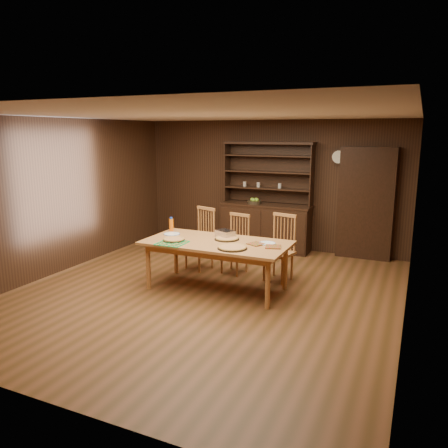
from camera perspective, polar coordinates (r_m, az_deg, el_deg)
The scene contains 20 objects.
floor at distance 6.62m, azimuth -2.44°, elevation -8.98°, with size 6.00×6.00×0.00m, color brown.
room_shell at distance 6.23m, azimuth -2.57°, elevation 4.70°, with size 6.00×6.00×6.00m.
china_hutch at distance 8.91m, azimuth 5.51°, elevation 0.44°, with size 1.84×0.52×2.17m.
doorway at distance 8.56m, azimuth 18.02°, elevation 2.54°, with size 1.00×0.18×2.10m, color black.
wall_clock at distance 8.61m, azimuth 14.76°, elevation 8.47°, with size 0.30×0.05×0.30m.
dining_table at distance 6.57m, azimuth -0.98°, elevation -2.88°, with size 2.18×1.09×0.75m.
chair_left at distance 7.66m, azimuth -2.86°, elevation -1.59°, with size 0.55×0.54×1.08m.
chair_center at distance 7.43m, azimuth 1.66°, elevation -2.31°, with size 0.48×0.46×1.01m.
chair_right at distance 7.12m, azimuth 7.45°, elevation -2.75°, with size 0.52×0.51×1.07m.
pizza_left at distance 6.65m, azimuth -6.59°, elevation -2.01°, with size 0.34×0.34×0.04m.
pizza_right at distance 6.15m, azimuth 1.11°, elevation -3.09°, with size 0.42×0.42×0.04m.
pizza_center at distance 6.67m, azimuth 0.37°, elevation -1.89°, with size 0.38×0.38×0.04m.
cooling_rack at distance 6.49m, azimuth -6.81°, elevation -2.45°, with size 0.39×0.39×0.02m, color #0EB654, non-canonical shape.
plate_left at distance 7.04m, azimuth -6.82°, elevation -1.31°, with size 0.26×0.26×0.02m.
plate_right at distance 6.45m, azimuth 5.66°, elevation -2.51°, with size 0.25×0.25×0.02m.
foil_dish at distance 6.81m, azimuth 0.16°, elevation -1.28°, with size 0.28×0.20×0.11m, color silver.
juice_bottle at distance 7.29m, azimuth -6.89°, elevation -0.07°, with size 0.07×0.07×0.23m.
pot_holder_a at distance 6.26m, azimuth 6.44°, elevation -2.97°, with size 0.22×0.22×0.02m, color red.
pot_holder_b at distance 6.40m, azimuth 4.20°, elevation -2.61°, with size 0.21×0.21×0.02m, color red.
fruit_bowl at distance 8.85m, azimuth 4.00°, elevation 2.95°, with size 0.28×0.28×0.12m.
Camera 1 is at (2.80, -5.52, 2.36)m, focal length 35.00 mm.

